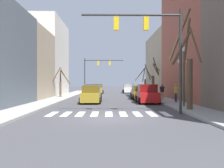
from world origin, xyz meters
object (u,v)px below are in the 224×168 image
at_px(street_lamp_right_corner, 184,64).
at_px(street_tree_left_far, 145,80).
at_px(car_driving_toward_lane, 140,93).
at_px(car_parked_right_mid, 128,89).
at_px(street_tree_right_far, 155,80).
at_px(street_tree_left_near, 61,83).
at_px(car_driving_away_lane, 93,92).
at_px(pedestrian_waiting_at_curb, 162,90).
at_px(pedestrian_on_left_sidewalk, 176,91).
at_px(car_parked_right_far, 91,95).
at_px(traffic_signal_far, 96,68).
at_px(car_parked_right_near, 147,94).
at_px(traffic_signal_near, 153,38).
at_px(street_tree_right_mid, 187,67).
at_px(car_parked_left_far, 98,89).

relative_size(street_lamp_right_corner, street_tree_left_far, 0.95).
bearing_deg(car_driving_toward_lane, car_parked_right_mid, 0.03).
xyz_separation_m(street_tree_right_far, street_tree_left_near, (-12.66, -3.45, -0.30)).
bearing_deg(car_parked_right_mid, car_driving_away_lane, 162.55).
height_order(pedestrian_waiting_at_curb, pedestrian_on_left_sidewalk, pedestrian_on_left_sidewalk).
height_order(car_parked_right_far, street_tree_left_far, street_tree_left_far).
distance_m(pedestrian_waiting_at_curb, pedestrian_on_left_sidewalk, 3.89).
bearing_deg(traffic_signal_far, car_driving_toward_lane, -72.24).
height_order(car_parked_right_near, pedestrian_waiting_at_curb, pedestrian_waiting_at_curb).
xyz_separation_m(traffic_signal_near, car_parked_right_far, (-4.54, 8.74, -4.04)).
bearing_deg(car_parked_right_far, car_parked_right_mid, 167.21).
distance_m(pedestrian_on_left_sidewalk, street_tree_right_far, 12.43).
xyz_separation_m(car_parked_right_far, car_driving_away_lane, (-0.23, 5.87, 0.05)).
height_order(car_parked_right_far, pedestrian_on_left_sidewalk, pedestrian_on_left_sidewalk).
height_order(traffic_signal_near, street_tree_right_mid, street_tree_right_mid).
height_order(traffic_signal_far, car_parked_left_far, traffic_signal_far).
relative_size(car_parked_right_mid, street_tree_right_far, 0.80).
bearing_deg(car_driving_away_lane, street_tree_left_far, 146.09).
bearing_deg(street_tree_left_near, street_tree_left_far, 37.55).
relative_size(street_lamp_right_corner, car_parked_right_near, 1.09).
bearing_deg(traffic_signal_far, car_parked_left_far, -80.73).
height_order(car_parked_right_near, street_tree_right_mid, street_tree_right_mid).
height_order(traffic_signal_far, car_parked_right_near, traffic_signal_far).
relative_size(car_parked_right_far, car_parked_right_mid, 1.04).
relative_size(street_lamp_right_corner, car_parked_right_mid, 1.06).
bearing_deg(street_tree_left_near, traffic_signal_near, -62.30).
xyz_separation_m(car_parked_right_near, street_tree_left_far, (2.25, 17.91, 1.64)).
bearing_deg(street_tree_right_far, street_lamp_right_corner, -92.36).
bearing_deg(street_tree_right_mid, traffic_signal_near, -151.55).
relative_size(traffic_signal_far, car_driving_toward_lane, 1.73).
height_order(traffic_signal_far, street_tree_left_near, traffic_signal_far).
bearing_deg(traffic_signal_far, car_parked_right_near, -75.97).
bearing_deg(traffic_signal_far, street_tree_right_far, -54.56).
xyz_separation_m(street_lamp_right_corner, car_parked_right_far, (-7.54, 5.25, -2.61)).
relative_size(car_driving_away_lane, car_parked_left_far, 0.95).
bearing_deg(pedestrian_on_left_sidewalk, car_driving_toward_lane, 22.64).
xyz_separation_m(car_driving_toward_lane, street_tree_right_far, (2.84, 6.57, 1.53)).
relative_size(street_lamp_right_corner, pedestrian_on_left_sidewalk, 2.69).
distance_m(car_driving_away_lane, street_tree_left_near, 5.00).
bearing_deg(street_tree_right_mid, pedestrian_waiting_at_curb, 87.79).
relative_size(car_parked_right_far, pedestrian_on_left_sidewalk, 2.63).
xyz_separation_m(car_parked_right_mid, street_tree_left_near, (-9.82, -15.44, 1.17)).
distance_m(traffic_signal_near, street_tree_right_far, 21.01).
bearing_deg(car_parked_right_near, car_driving_away_lane, 42.61).
bearing_deg(street_tree_right_far, car_driving_away_lane, -145.09).
distance_m(traffic_signal_near, car_parked_left_far, 30.89).
distance_m(street_lamp_right_corner, car_parked_right_near, 5.98).
bearing_deg(pedestrian_waiting_at_curb, car_parked_right_far, 170.98).
height_order(car_parked_right_far, street_tree_right_far, street_tree_right_far).
height_order(car_driving_away_lane, car_parked_left_far, car_driving_away_lane).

